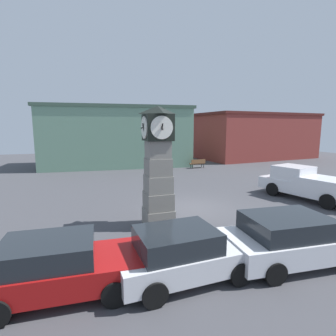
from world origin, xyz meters
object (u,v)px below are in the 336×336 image
at_px(car_by_building, 292,238).
at_px(car_navy_sedan, 58,266).
at_px(clock_tower, 158,168).
at_px(bollard_mid_row, 191,246).
at_px(pickup_truck, 307,184).
at_px(bench, 198,163).
at_px(car_near_tower, 183,253).
at_px(bollard_near_tower, 185,272).

bearing_deg(car_by_building, car_navy_sedan, 175.24).
distance_m(clock_tower, bollard_mid_row, 3.87).
relative_size(car_by_building, pickup_truck, 0.80).
xyz_separation_m(clock_tower, pickup_truck, (9.30, 1.18, -1.55)).
relative_size(pickup_truck, bench, 3.45).
distance_m(bollard_mid_row, car_near_tower, 0.88).
height_order(bollard_mid_row, car_near_tower, car_near_tower).
xyz_separation_m(car_navy_sedan, car_near_tower, (3.20, -0.36, -0.00)).
bearing_deg(car_by_building, car_near_tower, 176.73).
height_order(bollard_mid_row, car_navy_sedan, car_navy_sedan).
relative_size(clock_tower, car_navy_sedan, 1.24).
bearing_deg(clock_tower, pickup_truck, 7.21).
bearing_deg(bollard_mid_row, car_by_building, -16.49).
xyz_separation_m(car_near_tower, pickup_truck, (9.77, 5.23, 0.19)).
bearing_deg(car_near_tower, bench, 64.08).
distance_m(bollard_near_tower, bollard_mid_row, 1.27).
xyz_separation_m(bollard_mid_row, car_by_building, (3.02, -0.89, 0.20)).
bearing_deg(pickup_truck, bollard_near_tower, -150.34).
height_order(bollard_near_tower, bench, bench).
relative_size(car_near_tower, car_by_building, 0.86).
xyz_separation_m(bollard_mid_row, car_navy_sedan, (-3.73, -0.33, 0.17)).
xyz_separation_m(car_navy_sedan, bench, (11.91, 17.55, -0.22)).
bearing_deg(clock_tower, car_by_building, -54.20).
height_order(car_navy_sedan, pickup_truck, pickup_truck).
bearing_deg(bench, car_navy_sedan, -124.15).
bearing_deg(bollard_near_tower, bench, 64.28).
bearing_deg(car_near_tower, car_by_building, -3.27).
distance_m(bollard_mid_row, pickup_truck, 10.31).
bearing_deg(bollard_near_tower, pickup_truck, 29.66).
height_order(pickup_truck, bench, pickup_truck).
distance_m(clock_tower, bench, 16.24).
bearing_deg(clock_tower, bollard_mid_row, -89.08).
height_order(clock_tower, car_near_tower, clock_tower).
xyz_separation_m(car_navy_sedan, pickup_truck, (12.97, 4.87, 0.19)).
distance_m(clock_tower, car_navy_sedan, 5.49).
bearing_deg(bench, bollard_near_tower, -115.72).
xyz_separation_m(bollard_near_tower, pickup_truck, (9.89, 5.63, 0.49)).
bearing_deg(car_navy_sedan, bollard_mid_row, 5.08).
bearing_deg(pickup_truck, clock_tower, -172.79).
height_order(car_by_building, bench, car_by_building).
relative_size(car_by_building, bench, 2.75).
height_order(clock_tower, bench, clock_tower).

